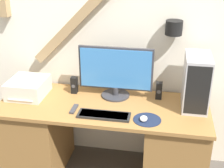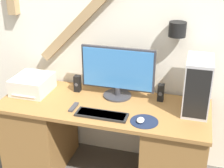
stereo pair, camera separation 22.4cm
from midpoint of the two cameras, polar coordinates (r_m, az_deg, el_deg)
wall_back at (r=2.72m, az=-2.66°, el=12.16°), size 6.40×0.19×2.70m
desk at (r=2.77m, az=-3.94°, el=-10.07°), size 1.74×0.66×0.71m
monitor at (r=2.63m, az=-1.77°, el=2.26°), size 0.63×0.24×0.44m
keyboard at (r=2.41m, az=-4.17°, el=-5.75°), size 0.41×0.13×0.02m
mousepad at (r=2.37m, az=3.75°, el=-6.60°), size 0.21×0.21×0.00m
mouse at (r=2.35m, az=3.08°, el=-6.40°), size 0.06×0.08×0.03m
computer_tower at (r=2.52m, az=12.69°, el=0.32°), size 0.20×0.34×0.44m
printer at (r=2.83m, az=-17.31°, el=-0.67°), size 0.31×0.34×0.15m
speaker_left at (r=2.78m, az=-9.23°, el=-0.23°), size 0.05×0.06×0.15m
speaker_right at (r=2.66m, az=6.20°, el=-1.24°), size 0.05×0.06×0.15m
remote_control at (r=2.53m, az=-9.51°, el=-4.57°), size 0.04×0.14×0.02m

